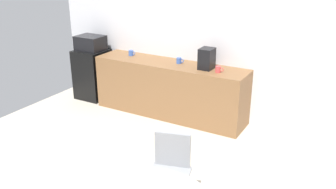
% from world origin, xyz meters
% --- Properties ---
extents(wall_back, '(6.00, 0.10, 2.60)m').
position_xyz_m(wall_back, '(0.00, 3.00, 1.30)').
color(wall_back, silver).
rests_on(wall_back, ground_plane).
extents(counter_block, '(2.57, 0.60, 0.90)m').
position_xyz_m(counter_block, '(-0.64, 2.65, 0.45)').
color(counter_block, brown).
rests_on(counter_block, ground_plane).
extents(mini_fridge, '(0.54, 0.54, 0.91)m').
position_xyz_m(mini_fridge, '(-2.27, 2.65, 0.45)').
color(mini_fridge, black).
rests_on(mini_fridge, ground_plane).
extents(microwave, '(0.48, 0.38, 0.26)m').
position_xyz_m(microwave, '(-2.27, 2.65, 1.04)').
color(microwave, black).
rests_on(microwave, mini_fridge).
extents(chair_gray, '(0.52, 0.52, 0.83)m').
position_xyz_m(chair_gray, '(0.54, 0.56, 0.52)').
color(chair_gray, silver).
rests_on(chair_gray, ground_plane).
extents(mug_white, '(0.13, 0.08, 0.09)m').
position_xyz_m(mug_white, '(-0.50, 2.70, 0.95)').
color(mug_white, '#3F66BF').
rests_on(mug_white, counter_block).
extents(mug_green, '(0.13, 0.08, 0.09)m').
position_xyz_m(mug_green, '(-1.43, 2.71, 0.95)').
color(mug_green, '#3F66BF').
rests_on(mug_green, counter_block).
extents(mug_red, '(0.13, 0.08, 0.09)m').
position_xyz_m(mug_red, '(0.22, 2.57, 0.95)').
color(mug_red, '#D84C4C').
rests_on(mug_red, counter_block).
extents(coffee_maker, '(0.20, 0.24, 0.32)m').
position_xyz_m(coffee_maker, '(-0.00, 2.65, 1.06)').
color(coffee_maker, black).
rests_on(coffee_maker, counter_block).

